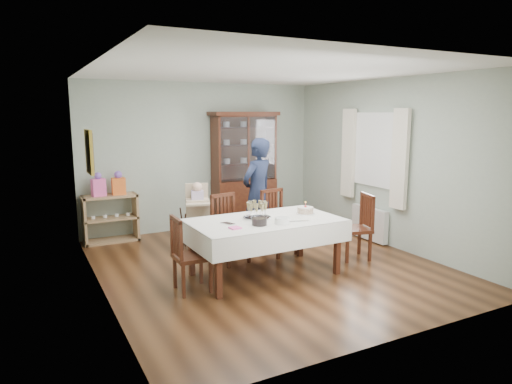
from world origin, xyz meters
TOP-DOWN VIEW (x-y plane):
  - floor at (0.00, 0.00)m, footprint 5.00×5.00m
  - room_shell at (0.00, 0.53)m, footprint 5.00×5.00m
  - dining_table at (-0.22, -0.33)m, footprint 2.02×1.18m
  - china_cabinet at (0.75, 2.26)m, footprint 1.30×0.48m
  - sideboard at (-1.75, 2.28)m, footprint 0.90×0.38m
  - picture_frame at (-2.22, 0.80)m, footprint 0.04×0.48m
  - window at (2.22, 0.30)m, footprint 0.04×1.02m
  - curtain_left at (2.16, -0.32)m, footprint 0.07×0.30m
  - curtain_right at (2.16, 0.92)m, footprint 0.07×0.30m
  - radiator at (2.16, 0.30)m, footprint 0.10×0.80m
  - chair_far_left at (-0.40, 0.37)m, footprint 0.52×0.52m
  - chair_far_right at (0.42, 0.38)m, footprint 0.51×0.51m
  - chair_end_left at (-1.29, -0.42)m, footprint 0.42×0.42m
  - chair_end_right at (1.31, -0.35)m, footprint 0.53×0.53m
  - woman at (0.34, 0.93)m, footprint 0.76×0.65m
  - high_chair at (-0.61, 1.16)m, footprint 0.60×0.60m
  - champagne_tray at (-0.28, -0.23)m, footprint 0.38×0.38m
  - birthday_cake at (0.45, -0.30)m, footprint 0.26×0.26m
  - plate_stack_dark at (-0.42, -0.57)m, footprint 0.25×0.25m
  - plate_stack_white at (-0.13, -0.64)m, footprint 0.19×0.19m
  - napkin_stack at (-0.77, -0.59)m, footprint 0.14×0.14m
  - cutlery at (-0.78, -0.32)m, footprint 0.17×0.20m
  - cake_knife at (0.12, -0.64)m, footprint 0.28×0.09m
  - gift_bag_pink at (-1.92, 2.26)m, footprint 0.23×0.17m
  - gift_bag_orange at (-1.59, 2.26)m, footprint 0.22×0.16m

SIDE VIEW (x-z plane):
  - floor at x=0.00m, z-range 0.00..0.00m
  - chair_end_left at x=-1.29m, z-range -0.19..0.74m
  - chair_end_right at x=1.31m, z-range -0.20..0.77m
  - chair_far_right at x=0.42m, z-range -0.20..0.79m
  - chair_far_left at x=-0.40m, z-range -0.20..0.79m
  - radiator at x=2.16m, z-range 0.02..0.57m
  - dining_table at x=-0.22m, z-range 0.00..0.76m
  - sideboard at x=-1.75m, z-range 0.00..0.80m
  - high_chair at x=-0.61m, z-range -0.12..0.97m
  - cake_knife at x=0.12m, z-range 0.76..0.77m
  - cutlery at x=-0.78m, z-range 0.76..0.77m
  - napkin_stack at x=-0.77m, z-range 0.76..0.78m
  - plate_stack_white at x=-0.13m, z-range 0.76..0.84m
  - plate_stack_dark at x=-0.42m, z-range 0.76..0.85m
  - birthday_cake at x=0.45m, z-range 0.72..0.90m
  - champagne_tray at x=-0.28m, z-range 0.72..0.95m
  - woman at x=0.34m, z-range 0.00..1.76m
  - gift_bag_pink at x=-1.92m, z-range 0.78..1.17m
  - gift_bag_orange at x=-1.59m, z-range 0.78..1.18m
  - china_cabinet at x=0.75m, z-range 0.04..2.21m
  - curtain_left at x=2.16m, z-range 0.67..2.23m
  - curtain_right at x=2.16m, z-range 0.67..2.23m
  - window at x=2.22m, z-range 0.94..2.16m
  - picture_frame at x=-2.22m, z-range 1.36..1.94m
  - room_shell at x=0.00m, z-range -0.80..4.20m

